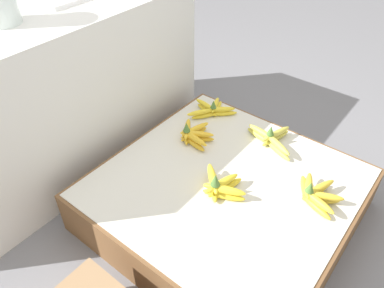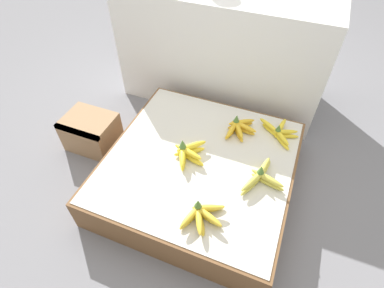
# 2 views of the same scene
# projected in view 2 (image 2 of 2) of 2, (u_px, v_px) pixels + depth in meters

# --- Properties ---
(ground_plane) EXTENTS (10.00, 10.00, 0.00)m
(ground_plane) POSITION_uv_depth(u_px,v_px,m) (199.00, 182.00, 1.67)
(ground_plane) COLOR slate
(display_platform) EXTENTS (0.93, 0.95, 0.20)m
(display_platform) POSITION_uv_depth(u_px,v_px,m) (199.00, 171.00, 1.59)
(display_platform) COLOR brown
(display_platform) RESTS_ON ground_plane
(back_vendor_table) EXTENTS (1.30, 0.54, 0.73)m
(back_vendor_table) POSITION_uv_depth(u_px,v_px,m) (224.00, 47.00, 1.96)
(back_vendor_table) COLOR white
(back_vendor_table) RESTS_ON ground_plane
(wooden_crate) EXTENTS (0.29, 0.23, 0.21)m
(wooden_crate) POSITION_uv_depth(u_px,v_px,m) (91.00, 132.00, 1.79)
(wooden_crate) COLOR #997551
(wooden_crate) RESTS_ON ground_plane
(banana_bunch_front_midright) EXTENTS (0.18, 0.20, 0.10)m
(banana_bunch_front_midright) POSITION_uv_depth(u_px,v_px,m) (202.00, 215.00, 1.27)
(banana_bunch_front_midright) COLOR gold
(banana_bunch_front_midright) RESTS_ON display_platform
(banana_bunch_middle_midleft) EXTENTS (0.18, 0.22, 0.11)m
(banana_bunch_middle_midleft) POSITION_uv_depth(u_px,v_px,m) (187.00, 153.00, 1.50)
(banana_bunch_middle_midleft) COLOR yellow
(banana_bunch_middle_midleft) RESTS_ON display_platform
(banana_bunch_middle_right) EXTENTS (0.19, 0.26, 0.10)m
(banana_bunch_middle_right) POSITION_uv_depth(u_px,v_px,m) (261.00, 177.00, 1.40)
(banana_bunch_middle_right) COLOR gold
(banana_bunch_middle_right) RESTS_ON display_platform
(banana_bunch_back_midright) EXTENTS (0.17, 0.20, 0.10)m
(banana_bunch_back_midright) POSITION_uv_depth(u_px,v_px,m) (239.00, 127.00, 1.64)
(banana_bunch_back_midright) COLOR gold
(banana_bunch_back_midright) RESTS_ON display_platform
(banana_bunch_back_right) EXTENTS (0.23, 0.22, 0.09)m
(banana_bunch_back_right) POSITION_uv_depth(u_px,v_px,m) (279.00, 132.00, 1.62)
(banana_bunch_back_right) COLOR yellow
(banana_bunch_back_right) RESTS_ON display_platform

